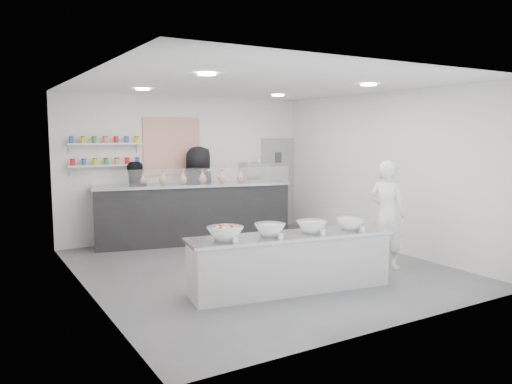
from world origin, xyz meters
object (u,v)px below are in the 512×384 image
espresso_ledge (255,207)px  woman_prep (387,214)px  staff_right (199,193)px  espresso_machine (254,173)px  staff_left (134,205)px  prep_counter (291,262)px  back_bar (193,213)px

espresso_ledge → woman_prep: (0.28, -3.85, 0.35)m
staff_right → espresso_machine: bearing=164.5°
staff_left → staff_right: (1.42, 0.05, 0.14)m
prep_counter → staff_left: staff_left is taller
back_bar → espresso_machine: (1.72, 0.48, 0.71)m
prep_counter → back_bar: 3.58m
prep_counter → staff_right: (0.34, 3.87, 0.57)m
espresso_machine → staff_right: size_ratio=0.30×
espresso_ledge → staff_left: (-2.88, -0.23, 0.29)m
prep_counter → staff_right: 3.93m
back_bar → woman_prep: 3.93m
espresso_ledge → staff_right: size_ratio=0.75×
prep_counter → espresso_machine: 4.52m
prep_counter → woman_prep: bearing=14.7°
prep_counter → staff_right: staff_right is taller
back_bar → staff_left: staff_left is taller
woman_prep → back_bar: bearing=14.9°
espresso_machine → staff_left: bearing=-175.4°
prep_counter → back_bar: size_ratio=0.76×
back_bar → staff_left: size_ratio=2.34×
espresso_machine → staff_left: 2.92m
espresso_machine → woman_prep: 3.88m
espresso_machine → staff_right: staff_right is taller
back_bar → staff_right: staff_right is taller
espresso_ledge → woman_prep: woman_prep is taller
back_bar → prep_counter: bearing=-78.5°
back_bar → espresso_machine: bearing=28.2°
espresso_ledge → staff_right: bearing=-173.0°
back_bar → espresso_ledge: 1.80m
staff_right → woman_prep: bearing=92.8°
prep_counter → staff_right: bearing=94.1°
staff_left → staff_right: staff_right is taller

